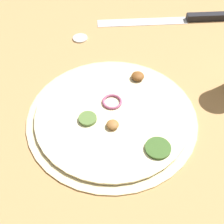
% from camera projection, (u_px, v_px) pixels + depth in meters
% --- Properties ---
extents(ground_plane, '(3.00, 3.00, 0.00)m').
position_uv_depth(ground_plane, '(112.00, 118.00, 0.62)').
color(ground_plane, tan).
extents(pizza, '(0.33, 0.33, 0.02)m').
position_uv_depth(pizza, '(113.00, 116.00, 0.61)').
color(pizza, beige).
rests_on(pizza, ground_plane).
extents(knife, '(0.28, 0.27, 0.02)m').
position_uv_depth(knife, '(188.00, 18.00, 0.83)').
color(knife, silver).
rests_on(knife, ground_plane).
extents(loose_cap, '(0.04, 0.04, 0.01)m').
position_uv_depth(loose_cap, '(80.00, 38.00, 0.78)').
color(loose_cap, beige).
rests_on(loose_cap, ground_plane).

